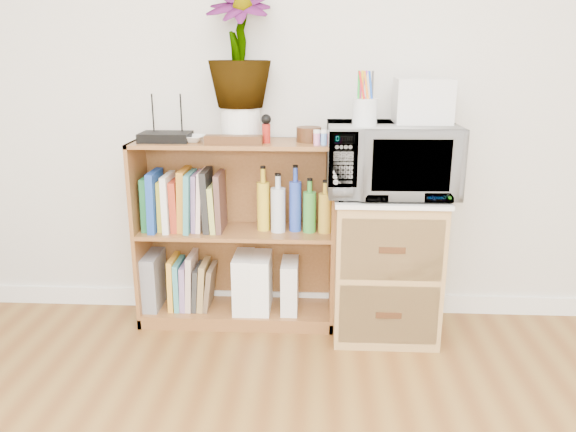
{
  "coord_description": "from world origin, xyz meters",
  "views": [
    {
      "loc": [
        0.06,
        -0.6,
        1.37
      ],
      "look_at": [
        -0.08,
        1.95,
        0.62
      ],
      "focal_mm": 35.0,
      "sensor_mm": 36.0,
      "label": 1
    }
  ],
  "objects": [
    {
      "name": "liquor_bottles",
      "position": [
        -0.06,
        2.1,
        0.64
      ],
      "size": [
        0.37,
        0.07,
        0.32
      ],
      "color": "gold",
      "rests_on": "bookshelf"
    },
    {
      "name": "wooden_bowl",
      "position": [
        0.01,
        2.11,
        0.99
      ],
      "size": [
        0.12,
        0.12,
        0.07
      ],
      "primitive_type": "cylinder",
      "color": "#37220F",
      "rests_on": "bookshelf"
    },
    {
      "name": "potted_plant",
      "position": [
        -0.32,
        2.12,
        1.38
      ],
      "size": [
        0.3,
        0.3,
        0.54
      ],
      "primitive_type": "imported",
      "color": "#357D32",
      "rests_on": "plant_pot"
    },
    {
      "name": "cookbooks",
      "position": [
        -0.61,
        2.1,
        0.64
      ],
      "size": [
        0.4,
        0.2,
        0.31
      ],
      "color": "#1A6435",
      "rests_on": "bookshelf"
    },
    {
      "name": "wicker_unit",
      "position": [
        0.4,
        2.02,
        0.35
      ],
      "size": [
        0.5,
        0.45,
        0.7
      ],
      "primitive_type": "cube",
      "color": "#9E7542",
      "rests_on": "ground"
    },
    {
      "name": "paint_jars",
      "position": [
        0.09,
        2.01,
        0.98
      ],
      "size": [
        0.11,
        0.04,
        0.06
      ],
      "primitive_type": "cube",
      "color": "pink",
      "rests_on": "bookshelf"
    },
    {
      "name": "white_bowl",
      "position": [
        -0.55,
        2.07,
        0.97
      ],
      "size": [
        0.13,
        0.13,
        0.03
      ],
      "primitive_type": "imported",
      "color": "silver",
      "rests_on": "bookshelf"
    },
    {
      "name": "file_box",
      "position": [
        -0.8,
        2.1,
        0.21
      ],
      "size": [
        0.09,
        0.23,
        0.29
      ],
      "primitive_type": "cube",
      "color": "slate",
      "rests_on": "bookshelf"
    },
    {
      "name": "magazine_holder_right",
      "position": [
        -0.08,
        2.09,
        0.2
      ],
      "size": [
        0.08,
        0.21,
        0.27
      ],
      "primitive_type": "cube",
      "color": "silver",
      "rests_on": "bookshelf"
    },
    {
      "name": "lower_books",
      "position": [
        -0.59,
        2.1,
        0.2
      ],
      "size": [
        0.23,
        0.19,
        0.3
      ],
      "color": "gold",
      "rests_on": "bookshelf"
    },
    {
      "name": "trinket_box",
      "position": [
        -0.33,
        2.0,
        0.97
      ],
      "size": [
        0.27,
        0.07,
        0.04
      ],
      "primitive_type": "cube",
      "color": "#371E0F",
      "rests_on": "bookshelf"
    },
    {
      "name": "magazine_holder_left",
      "position": [
        -0.32,
        2.09,
        0.22
      ],
      "size": [
        0.09,
        0.24,
        0.3
      ],
      "primitive_type": "cube",
      "color": "white",
      "rests_on": "bookshelf"
    },
    {
      "name": "plant_pot",
      "position": [
        -0.32,
        2.12,
        1.03
      ],
      "size": [
        0.19,
        0.19,
        0.16
      ],
      "primitive_type": "cylinder",
      "color": "silver",
      "rests_on": "bookshelf"
    },
    {
      "name": "pen_cup",
      "position": [
        0.27,
        1.94,
        1.11
      ],
      "size": [
        0.11,
        0.11,
        0.12
      ],
      "primitive_type": "cylinder",
      "color": "silver",
      "rests_on": "microwave"
    },
    {
      "name": "skirting_board",
      "position": [
        0.0,
        2.24,
        0.05
      ],
      "size": [
        4.0,
        0.02,
        0.1
      ],
      "primitive_type": "cube",
      "color": "white",
      "rests_on": "ground"
    },
    {
      "name": "microwave",
      "position": [
        0.4,
        2.02,
        0.88
      ],
      "size": [
        0.6,
        0.42,
        0.33
      ],
      "primitive_type": "imported",
      "rotation": [
        0.0,
        0.0,
        0.02
      ],
      "color": "white",
      "rests_on": "wicker_unit"
    },
    {
      "name": "magazine_holder_mid",
      "position": [
        -0.22,
        2.09,
        0.22
      ],
      "size": [
        0.09,
        0.23,
        0.29
      ],
      "primitive_type": "cube",
      "color": "white",
      "rests_on": "bookshelf"
    },
    {
      "name": "bookshelf",
      "position": [
        -0.35,
        2.1,
        0.47
      ],
      "size": [
        1.0,
        0.3,
        0.95
      ],
      "primitive_type": "cube",
      "color": "brown",
      "rests_on": "ground"
    },
    {
      "name": "kokeshi_doll",
      "position": [
        -0.19,
        2.06,
        0.99
      ],
      "size": [
        0.04,
        0.04,
        0.09
      ],
      "primitive_type": "cylinder",
      "color": "maroon",
      "rests_on": "bookshelf"
    },
    {
      "name": "small_appliance",
      "position": [
        0.54,
        2.07,
        1.15
      ],
      "size": [
        0.26,
        0.21,
        0.2
      ],
      "primitive_type": "cube",
      "color": "silver",
      "rests_on": "microwave"
    },
    {
      "name": "router",
      "position": [
        -0.68,
        2.08,
        0.97
      ],
      "size": [
        0.24,
        0.16,
        0.04
      ],
      "primitive_type": "cube",
      "color": "black",
      "rests_on": "bookshelf"
    }
  ]
}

